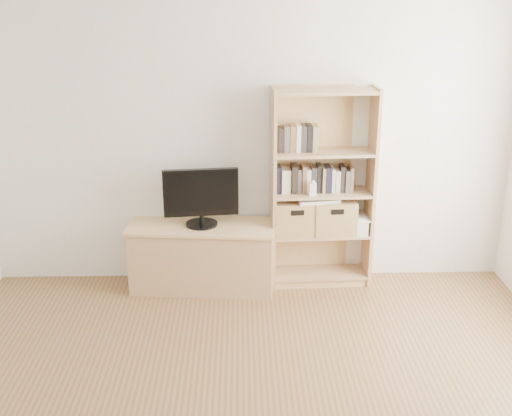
{
  "coord_description": "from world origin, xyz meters",
  "views": [
    {
      "loc": [
        -0.08,
        -2.79,
        2.59
      ],
      "look_at": [
        0.03,
        1.9,
        0.87
      ],
      "focal_mm": 45.0,
      "sensor_mm": 36.0,
      "label": 1
    }
  ],
  "objects_px": {
    "tv_stand": "(203,257)",
    "laptop": "(317,198)",
    "bookshelf": "(322,189)",
    "baby_monitor": "(313,189)",
    "television": "(201,198)",
    "basket_left": "(295,216)",
    "basket_right": "(333,215)"
  },
  "relations": [
    {
      "from": "tv_stand",
      "to": "laptop",
      "type": "distance_m",
      "value": 1.11
    },
    {
      "from": "tv_stand",
      "to": "laptop",
      "type": "height_order",
      "value": "laptop"
    },
    {
      "from": "bookshelf",
      "to": "baby_monitor",
      "type": "xyz_separation_m",
      "value": [
        -0.09,
        -0.1,
        0.04
      ]
    },
    {
      "from": "tv_stand",
      "to": "laptop",
      "type": "xyz_separation_m",
      "value": [
        0.98,
        0.06,
        0.51
      ]
    },
    {
      "from": "television",
      "to": "laptop",
      "type": "height_order",
      "value": "television"
    },
    {
      "from": "basket_left",
      "to": "basket_right",
      "type": "xyz_separation_m",
      "value": [
        0.34,
        0.02,
        -0.0
      ]
    },
    {
      "from": "laptop",
      "to": "baby_monitor",
      "type": "bearing_deg",
      "value": -127.77
    },
    {
      "from": "bookshelf",
      "to": "laptop",
      "type": "xyz_separation_m",
      "value": [
        -0.05,
        -0.01,
        -0.08
      ]
    },
    {
      "from": "tv_stand",
      "to": "bookshelf",
      "type": "xyz_separation_m",
      "value": [
        1.02,
        0.07,
        0.59
      ]
    },
    {
      "from": "bookshelf",
      "to": "laptop",
      "type": "distance_m",
      "value": 0.09
    },
    {
      "from": "tv_stand",
      "to": "baby_monitor",
      "type": "height_order",
      "value": "baby_monitor"
    },
    {
      "from": "laptop",
      "to": "tv_stand",
      "type": "bearing_deg",
      "value": 173.49
    },
    {
      "from": "basket_left",
      "to": "laptop",
      "type": "distance_m",
      "value": 0.25
    },
    {
      "from": "basket_left",
      "to": "laptop",
      "type": "height_order",
      "value": "laptop"
    },
    {
      "from": "bookshelf",
      "to": "basket_right",
      "type": "xyz_separation_m",
      "value": [
        0.11,
        0.0,
        -0.24
      ]
    },
    {
      "from": "television",
      "to": "basket_left",
      "type": "relative_size",
      "value": 1.75
    },
    {
      "from": "basket_left",
      "to": "television",
      "type": "bearing_deg",
      "value": -179.89
    },
    {
      "from": "baby_monitor",
      "to": "laptop",
      "type": "relative_size",
      "value": 0.31
    },
    {
      "from": "television",
      "to": "basket_left",
      "type": "bearing_deg",
      "value": -1.78
    },
    {
      "from": "television",
      "to": "laptop",
      "type": "bearing_deg",
      "value": -2.41
    },
    {
      "from": "television",
      "to": "basket_right",
      "type": "distance_m",
      "value": 1.15
    },
    {
      "from": "baby_monitor",
      "to": "basket_right",
      "type": "xyz_separation_m",
      "value": [
        0.2,
        0.1,
        -0.27
      ]
    },
    {
      "from": "baby_monitor",
      "to": "laptop",
      "type": "bearing_deg",
      "value": 60.53
    },
    {
      "from": "baby_monitor",
      "to": "basket_left",
      "type": "xyz_separation_m",
      "value": [
        -0.14,
        0.09,
        -0.27
      ]
    },
    {
      "from": "tv_stand",
      "to": "basket_right",
      "type": "xyz_separation_m",
      "value": [
        1.13,
        0.07,
        0.35
      ]
    },
    {
      "from": "basket_right",
      "to": "laptop",
      "type": "distance_m",
      "value": 0.22
    },
    {
      "from": "laptop",
      "to": "television",
      "type": "bearing_deg",
      "value": 173.49
    },
    {
      "from": "television",
      "to": "baby_monitor",
      "type": "xyz_separation_m",
      "value": [
        0.93,
        -0.03,
        0.07
      ]
    },
    {
      "from": "tv_stand",
      "to": "basket_right",
      "type": "bearing_deg",
      "value": 9.12
    },
    {
      "from": "baby_monitor",
      "to": "basket_left",
      "type": "bearing_deg",
      "value": 146.69
    },
    {
      "from": "tv_stand",
      "to": "television",
      "type": "xyz_separation_m",
      "value": [
        0.0,
        0.0,
        0.55
      ]
    },
    {
      "from": "bookshelf",
      "to": "basket_left",
      "type": "distance_m",
      "value": 0.33
    }
  ]
}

